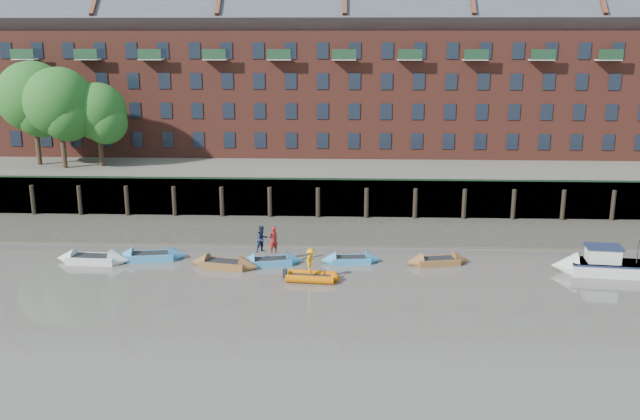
# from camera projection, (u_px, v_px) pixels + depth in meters

# --- Properties ---
(ground) EXTENTS (220.00, 220.00, 0.00)m
(ground) POSITION_uv_depth(u_px,v_px,m) (338.00, 327.00, 35.04)
(ground) COLOR #5F5952
(ground) RESTS_ON ground
(foreshore) EXTENTS (110.00, 8.00, 0.50)m
(foreshore) POSITION_uv_depth(u_px,v_px,m) (342.00, 231.00, 52.47)
(foreshore) COLOR #3D382F
(foreshore) RESTS_ON ground
(mud_band) EXTENTS (110.00, 1.60, 0.10)m
(mud_band) POSITION_uv_depth(u_px,v_px,m) (341.00, 244.00, 49.18)
(mud_band) COLOR #4C4336
(mud_band) RESTS_ON ground
(river_wall) EXTENTS (110.00, 1.23, 3.30)m
(river_wall) POSITION_uv_depth(u_px,v_px,m) (342.00, 198.00, 56.32)
(river_wall) COLOR #2D2A26
(river_wall) RESTS_ON ground
(bank_terrace) EXTENTS (110.00, 28.00, 3.20)m
(bank_terrace) POSITION_uv_depth(u_px,v_px,m) (343.00, 168.00, 69.51)
(bank_terrace) COLOR #5E594D
(bank_terrace) RESTS_ON ground
(apartment_terrace) EXTENTS (80.60, 15.56, 20.98)m
(apartment_terrace) POSITION_uv_depth(u_px,v_px,m) (344.00, 56.00, 67.70)
(apartment_terrace) COLOR brown
(apartment_terrace) RESTS_ON bank_terrace
(tree_cluster) EXTENTS (11.76, 7.74, 9.40)m
(tree_cluster) POSITION_uv_depth(u_px,v_px,m) (56.00, 102.00, 60.32)
(tree_cluster) COLOR #3A281C
(tree_cluster) RESTS_ON bank_terrace
(rowboat_0) EXTENTS (5.06, 1.73, 1.45)m
(rowboat_0) POSITION_uv_depth(u_px,v_px,m) (93.00, 259.00, 45.02)
(rowboat_0) COLOR silver
(rowboat_0) RESTS_ON ground
(rowboat_1) EXTENTS (4.94, 2.13, 1.39)m
(rowboat_1) POSITION_uv_depth(u_px,v_px,m) (151.00, 256.00, 45.65)
(rowboat_1) COLOR teal
(rowboat_1) RESTS_ON ground
(rowboat_2) EXTENTS (4.79, 2.24, 1.34)m
(rowboat_2) POSITION_uv_depth(u_px,v_px,m) (224.00, 264.00, 44.07)
(rowboat_2) COLOR brown
(rowboat_2) RESTS_ON ground
(rowboat_3) EXTENTS (4.46, 2.10, 1.25)m
(rowboat_3) POSITION_uv_depth(u_px,v_px,m) (270.00, 262.00, 44.63)
(rowboat_3) COLOR teal
(rowboat_3) RESTS_ON ground
(rowboat_4) EXTENTS (4.15, 1.58, 1.18)m
(rowboat_4) POSITION_uv_depth(u_px,v_px,m) (351.00, 260.00, 45.04)
(rowboat_4) COLOR teal
(rowboat_4) RESTS_ON ground
(rowboat_6) EXTENTS (4.49, 2.06, 1.26)m
(rowboat_6) POSITION_uv_depth(u_px,v_px,m) (438.00, 261.00, 44.70)
(rowboat_6) COLOR brown
(rowboat_6) RESTS_ON ground
(rib_tender) EXTENTS (3.28, 1.79, 0.56)m
(rib_tender) POSITION_uv_depth(u_px,v_px,m) (313.00, 277.00, 41.72)
(rib_tender) COLOR #D05F02
(rib_tender) RESTS_ON ground
(motor_launch) EXTENTS (5.91, 2.53, 2.37)m
(motor_launch) POSITION_uv_depth(u_px,v_px,m) (592.00, 264.00, 42.88)
(motor_launch) COLOR silver
(motor_launch) RESTS_ON ground
(person_rower_a) EXTENTS (0.78, 0.74, 1.80)m
(person_rower_a) POSITION_uv_depth(u_px,v_px,m) (273.00, 240.00, 44.17)
(person_rower_a) COLOR maroon
(person_rower_a) RESTS_ON rowboat_3
(person_rower_b) EXTENTS (1.09, 1.08, 1.78)m
(person_rower_b) POSITION_uv_depth(u_px,v_px,m) (262.00, 239.00, 44.40)
(person_rower_b) COLOR #19233F
(person_rower_b) RESTS_ON rowboat_3
(person_rib_crew) EXTENTS (0.86, 1.14, 1.56)m
(person_rib_crew) POSITION_uv_depth(u_px,v_px,m) (311.00, 261.00, 41.40)
(person_rib_crew) COLOR orange
(person_rib_crew) RESTS_ON rib_tender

